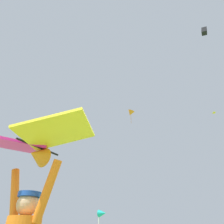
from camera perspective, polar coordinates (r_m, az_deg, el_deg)
The scene contains 5 objects.
held_stunt_kite at distance 2.68m, azimuth -20.38°, elevation -8.10°, with size 1.69×0.90×0.39m.
distant_kite_yellow_far_center at distance 38.35m, azimuth 26.18°, elevation -0.14°, with size 0.50×0.50×0.13m.
distant_kite_orange_overhead_distant at distance 33.02m, azimuth 5.14°, elevation -0.30°, with size 1.64×1.51×2.57m.
distant_kite_black_high_left at distance 27.04m, azimuth 23.99°, elevation 19.60°, with size 0.73×0.72×1.02m.
marker_flag at distance 7.92m, azimuth -2.84°, elevation -27.12°, with size 0.30×0.24×2.06m.
Camera 1 is at (1.87, -1.31, 1.18)m, focal length 33.32 mm.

